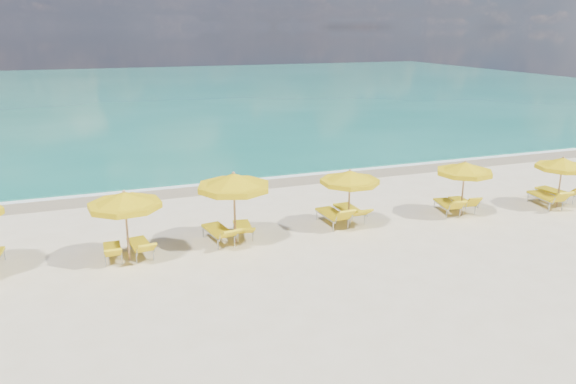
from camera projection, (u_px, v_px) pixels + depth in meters
name	position (u px, v px, depth m)	size (l,w,h in m)	color
ground_plane	(303.00, 236.00, 19.65)	(120.00, 120.00, 0.00)	beige
ocean	(144.00, 93.00, 62.82)	(120.00, 80.00, 0.30)	#136C5A
wet_sand_band	(244.00, 183.00, 26.31)	(120.00, 2.60, 0.01)	tan
foam_line	(240.00, 179.00, 27.03)	(120.00, 1.20, 0.03)	white
whitecap_near	(101.00, 152.00, 32.94)	(14.00, 0.36, 0.05)	white
whitecap_far	(284.00, 121.00, 43.91)	(18.00, 0.30, 0.05)	white
umbrella_1	(125.00, 201.00, 17.08)	(2.82, 2.82, 2.30)	tan
umbrella_2	(234.00, 182.00, 18.45)	(2.64, 2.64, 2.50)	tan
umbrella_3	(350.00, 178.00, 20.07)	(2.77, 2.77, 2.18)	tan
umbrella_4	(465.00, 169.00, 21.36)	(2.56, 2.56, 2.18)	tan
umbrella_5	(563.00, 164.00, 22.38)	(2.34, 2.34, 2.10)	tan
lounger_1_left	(113.00, 253.00, 17.64)	(0.57, 1.61, 0.71)	#A5A8AD
lounger_1_right	(141.00, 249.00, 17.91)	(0.81, 1.84, 0.78)	#A5A8AD
lounger_2_left	(219.00, 236.00, 19.03)	(0.98, 2.10, 0.84)	#A5A8AD
lounger_2_right	(243.00, 231.00, 19.55)	(0.79, 1.80, 0.70)	#A5A8AD
lounger_3_left	(333.00, 219.00, 20.69)	(0.78, 2.01, 0.94)	#A5A8AD
lounger_3_right	(350.00, 214.00, 21.18)	(0.71, 2.06, 0.82)	#A5A8AD
lounger_4_left	(447.00, 208.00, 22.01)	(0.94, 1.86, 0.84)	#A5A8AD
lounger_4_right	(462.00, 205.00, 22.35)	(0.76, 1.70, 0.82)	#A5A8AD
lounger_5_left	(546.00, 201.00, 22.83)	(0.89, 2.03, 0.95)	#A5A8AD
lounger_5_right	(556.00, 196.00, 23.50)	(0.84, 2.02, 0.93)	#A5A8AD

